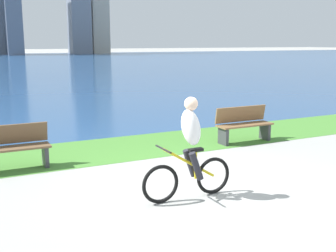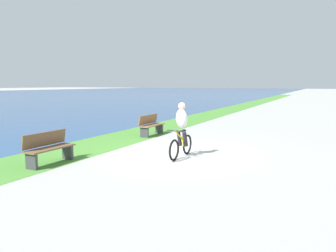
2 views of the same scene
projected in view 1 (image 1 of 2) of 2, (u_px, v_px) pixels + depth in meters
The scene contains 5 objects.
ground_plane at pixel (207, 184), 7.65m from camera, with size 300.00×300.00×0.00m, color #9E9E99.
grass_strip_bayside at pixel (139, 146), 10.43m from camera, with size 120.00×2.37×0.01m, color #478433.
cyclist_lead at pixel (190, 149), 6.81m from camera, with size 1.61×0.52×1.67m.
bench_near_path at pixel (244, 124), 10.80m from camera, with size 1.50×0.47×0.90m.
bench_far_along_path at pixel (11, 148), 8.43m from camera, with size 1.50×0.47×0.90m.
Camera 1 is at (-3.88, -6.22, 2.52)m, focal length 45.35 mm.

